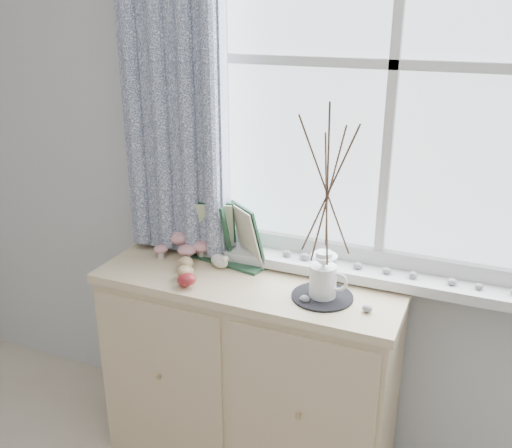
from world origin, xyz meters
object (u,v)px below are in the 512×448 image
sideboard (249,371)px  toadstool_cluster (186,243)px  twig_pitcher (327,187)px  botanical_book (225,235)px

sideboard → toadstool_cluster: (-0.33, 0.09, 0.49)m
sideboard → toadstool_cluster: 0.59m
sideboard → twig_pitcher: (0.31, -0.04, 0.84)m
botanical_book → toadstool_cluster: bearing=-173.8°
sideboard → toadstool_cluster: size_ratio=5.08×
sideboard → botanical_book: bearing=150.8°
sideboard → botanical_book: size_ratio=3.19×
botanical_book → twig_pitcher: (0.44, -0.11, 0.29)m
botanical_book → twig_pitcher: bearing=-3.5°
botanical_book → twig_pitcher: 0.54m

